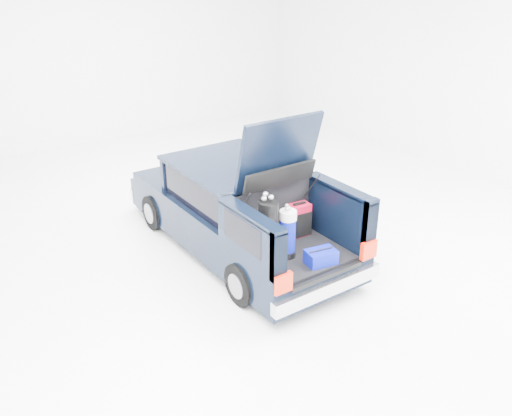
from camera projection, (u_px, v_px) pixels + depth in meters
ground at (239, 248)px, 8.96m from camera, size 14.00×14.00×0.00m
car at (235, 209)px, 8.76m from camera, size 1.87×4.65×2.47m
red_suitcase at (299, 220)px, 7.99m from camera, size 0.33×0.23×0.53m
black_golf_bag at (267, 231)px, 7.23m from camera, size 0.32×0.34×0.99m
blue_golf_bag at (288, 233)px, 7.37m from camera, size 0.25×0.25×0.79m
blue_duffel at (321, 257)px, 7.30m from camera, size 0.45×0.33×0.22m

